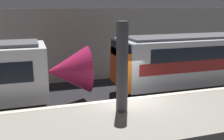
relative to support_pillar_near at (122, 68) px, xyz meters
The scene contains 4 objects.
ground_plane 3.23m from the support_pillar_near, 60.02° to the left, with size 120.00×120.00×0.00m, color black.
platform 2.56m from the support_pillar_near, 44.57° to the right, with size 40.00×4.16×1.04m.
station_rear_barrier 8.34m from the support_pillar_near, 84.74° to the left, with size 50.00×0.15×5.02m.
support_pillar_near is the anchor object (origin of this frame).
Camera 1 is at (-4.16, -10.79, 5.26)m, focal length 42.00 mm.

